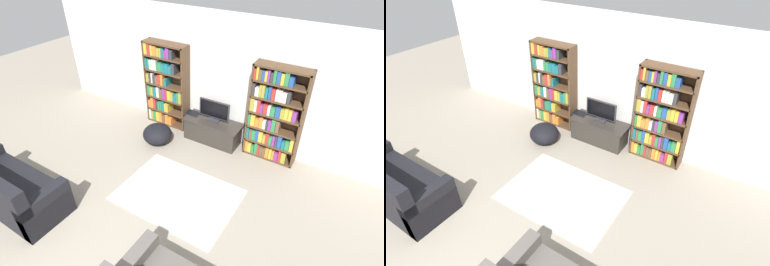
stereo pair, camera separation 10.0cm
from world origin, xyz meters
TOP-DOWN VIEW (x-y plane):
  - wall_back at (0.00, 4.23)m, footprint 8.80×0.06m
  - bookshelf_left at (-1.31, 4.05)m, footprint 1.00×0.30m
  - bookshelf_right at (1.15, 4.05)m, footprint 1.00×0.30m
  - tv_stand at (-0.03, 3.92)m, footprint 1.22×0.50m
  - television at (-0.03, 3.95)m, footprint 0.67×0.16m
  - laptop at (-0.55, 3.96)m, footprint 0.29×0.21m
  - area_rug at (0.24, 2.19)m, footprint 1.97×1.40m
  - couch_left_sectional at (-1.95, 0.63)m, footprint 1.90×0.82m
  - beanbag_ottoman at (-0.99, 3.26)m, footprint 0.61×0.61m

SIDE VIEW (x-z plane):
  - area_rug at x=0.24m, z-range 0.00..0.02m
  - beanbag_ottoman at x=-0.99m, z-range 0.00..0.41m
  - tv_stand at x=-0.03m, z-range 0.00..0.49m
  - couch_left_sectional at x=-1.95m, z-range -0.15..0.79m
  - laptop at x=-0.55m, z-range 0.49..0.51m
  - television at x=-0.03m, z-range 0.50..0.95m
  - bookshelf_right at x=1.15m, z-range -0.03..1.86m
  - bookshelf_left at x=-1.31m, z-range 0.00..1.89m
  - wall_back at x=0.00m, z-range 0.00..2.60m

